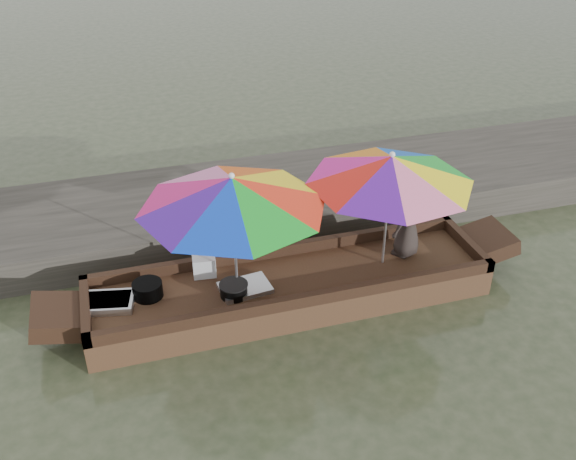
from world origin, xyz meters
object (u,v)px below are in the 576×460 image
object	(u,v)px
cooking_pot	(148,290)
tray_scallop	(245,288)
boat_hull	(290,290)
vendor	(408,218)
umbrella_stern	(387,210)
tray_crayfish	(108,302)
umbrella_bow	(235,234)
charcoal_grill	(234,290)
supply_bag	(204,266)

from	to	relation	value
cooking_pot	tray_scallop	bearing A→B (deg)	-10.58
boat_hull	vendor	size ratio (longest dim) A/B	4.66
boat_hull	umbrella_stern	xyz separation A→B (m)	(1.24, 0.00, 0.95)
tray_crayfish	umbrella_bow	world-z (taller)	umbrella_bow
cooking_pot	umbrella_bow	xyz separation A→B (m)	(1.05, -0.15, 0.68)
tray_scallop	vendor	size ratio (longest dim) A/B	0.56
tray_crayfish	umbrella_bow	bearing A→B (deg)	-3.98
boat_hull	tray_crayfish	size ratio (longest dim) A/B	8.37
charcoal_grill	supply_bag	distance (m)	0.59
boat_hull	umbrella_stern	distance (m)	1.56
umbrella_bow	umbrella_stern	distance (m)	1.91
tray_crayfish	umbrella_stern	size ratio (longest dim) A/B	0.29
tray_crayfish	umbrella_stern	bearing A→B (deg)	-1.77
supply_bag	umbrella_bow	distance (m)	0.82
umbrella_bow	supply_bag	bearing A→B (deg)	129.14
boat_hull	umbrella_bow	world-z (taller)	umbrella_bow
tray_scallop	umbrella_stern	xyz separation A→B (m)	(1.83, 0.06, 0.74)
vendor	charcoal_grill	bearing A→B (deg)	-31.61
tray_scallop	charcoal_grill	xyz separation A→B (m)	(-0.15, -0.07, 0.05)
boat_hull	charcoal_grill	world-z (taller)	charcoal_grill
tray_crayfish	vendor	distance (m)	3.83
boat_hull	tray_scallop	xyz separation A→B (m)	(-0.59, -0.06, 0.21)
cooking_pot	vendor	bearing A→B (deg)	-0.53
umbrella_stern	charcoal_grill	bearing A→B (deg)	-176.23
cooking_pot	supply_bag	distance (m)	0.77
supply_bag	umbrella_bow	xyz separation A→B (m)	(0.32, -0.40, 0.65)
tray_crayfish	supply_bag	size ratio (longest dim) A/B	2.13
charcoal_grill	umbrella_stern	world-z (taller)	umbrella_stern
charcoal_grill	umbrella_bow	size ratio (longest dim) A/B	0.15
boat_hull	charcoal_grill	size ratio (longest dim) A/B	15.28
supply_bag	umbrella_stern	distance (m)	2.36
tray_crayfish	tray_scallop	distance (m)	1.61
cooking_pot	tray_scallop	world-z (taller)	cooking_pot
umbrella_bow	umbrella_stern	bearing A→B (deg)	0.00
vendor	supply_bag	bearing A→B (deg)	-43.80
umbrella_stern	cooking_pot	bearing A→B (deg)	177.03
tray_crayfish	tray_scallop	world-z (taller)	tray_crayfish
cooking_pot	umbrella_bow	bearing A→B (deg)	-8.32
vendor	tray_scallop	bearing A→B (deg)	-33.07
boat_hull	umbrella_stern	world-z (taller)	umbrella_stern
boat_hull	vendor	bearing A→B (deg)	4.35
cooking_pot	supply_bag	world-z (taller)	supply_bag
supply_bag	vendor	xyz separation A→B (m)	(2.60, -0.28, 0.40)
tray_scallop	supply_bag	world-z (taller)	supply_bag
boat_hull	charcoal_grill	xyz separation A→B (m)	(-0.74, -0.13, 0.25)
umbrella_bow	cooking_pot	bearing A→B (deg)	171.68
boat_hull	vendor	xyz separation A→B (m)	(1.61, 0.12, 0.71)
cooking_pot	supply_bag	bearing A→B (deg)	18.68
boat_hull	tray_crayfish	distance (m)	2.21
boat_hull	supply_bag	xyz separation A→B (m)	(-1.00, 0.40, 0.30)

